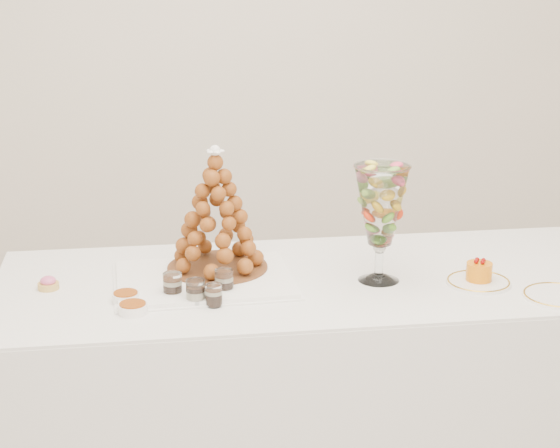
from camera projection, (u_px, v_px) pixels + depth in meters
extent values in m
cube|color=silver|center=(233.00, 26.00, 4.34)|extent=(4.50, 0.04, 2.80)
cube|color=white|center=(313.00, 388.00, 3.09)|extent=(2.03, 0.84, 0.76)
cube|color=white|center=(315.00, 279.00, 2.98)|extent=(2.02, 0.83, 0.01)
cube|color=white|center=(204.00, 280.00, 2.93)|extent=(0.56, 0.43, 0.02)
cylinder|color=white|center=(379.00, 277.00, 2.95)|extent=(0.13, 0.13, 0.02)
cylinder|color=white|center=(379.00, 260.00, 2.94)|extent=(0.03, 0.03, 0.09)
sphere|color=white|center=(380.00, 247.00, 2.92)|extent=(0.04, 0.04, 0.04)
cylinder|color=white|center=(478.00, 282.00, 2.93)|extent=(0.20, 0.20, 0.01)
cylinder|color=white|center=(558.00, 296.00, 2.81)|extent=(0.21, 0.21, 0.01)
cylinder|color=tan|center=(48.00, 286.00, 2.88)|extent=(0.07, 0.07, 0.02)
ellipsoid|color=#D15687|center=(48.00, 281.00, 2.88)|extent=(0.05, 0.05, 0.03)
cylinder|color=white|center=(173.00, 285.00, 2.81)|extent=(0.07, 0.07, 0.08)
cylinder|color=white|center=(196.00, 291.00, 2.77)|extent=(0.05, 0.05, 0.07)
cylinder|color=white|center=(224.00, 282.00, 2.84)|extent=(0.07, 0.07, 0.08)
cylinder|color=white|center=(196.00, 292.00, 2.75)|extent=(0.06, 0.06, 0.08)
cylinder|color=white|center=(214.00, 295.00, 2.74)|extent=(0.06, 0.06, 0.07)
cylinder|color=white|center=(126.00, 297.00, 2.78)|extent=(0.08, 0.08, 0.03)
cylinder|color=white|center=(133.00, 309.00, 2.70)|extent=(0.09, 0.09, 0.03)
cylinder|color=brown|center=(217.00, 267.00, 3.01)|extent=(0.32, 0.32, 0.01)
cone|color=brown|center=(216.00, 208.00, 2.95)|extent=(0.34, 0.34, 0.39)
sphere|color=white|center=(215.00, 152.00, 2.90)|extent=(0.04, 0.04, 0.04)
cylinder|color=orange|center=(479.00, 271.00, 2.92)|extent=(0.08, 0.08, 0.06)
sphere|color=#850804|center=(484.00, 260.00, 2.92)|extent=(0.01, 0.01, 0.01)
sphere|color=#850804|center=(477.00, 259.00, 2.92)|extent=(0.01, 0.01, 0.01)
sphere|color=#850804|center=(476.00, 261.00, 2.91)|extent=(0.01, 0.01, 0.01)
sphere|color=#850804|center=(483.00, 262.00, 2.90)|extent=(0.01, 0.01, 0.01)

